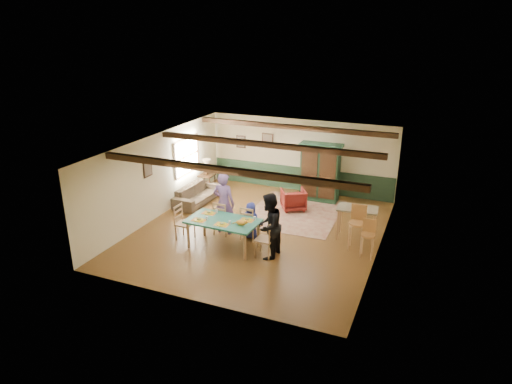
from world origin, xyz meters
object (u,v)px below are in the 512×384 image
at_px(dining_chair_far_right, 250,222).
at_px(armchair, 293,199).
at_px(dining_table, 223,234).
at_px(person_child, 251,220).
at_px(dining_chair_end_right, 265,238).
at_px(armoire, 320,172).
at_px(person_woman, 269,226).
at_px(bar_stool_left, 357,228).
at_px(bar_stool_right, 368,239).
at_px(table_lamp, 206,167).
at_px(person_man, 224,203).
at_px(counter_table, 356,223).
at_px(cat, 241,222).
at_px(sofa, 197,194).
at_px(dining_chair_far_left, 223,217).
at_px(end_table, 207,183).
at_px(dining_chair_end_left, 185,223).

distance_m(dining_chair_far_right, armchair, 2.69).
bearing_deg(dining_table, person_child, 61.64).
bearing_deg(dining_chair_end_right, armoire, 178.76).
xyz_separation_m(person_woman, bar_stool_left, (2.08, 1.34, -0.27)).
bearing_deg(bar_stool_right, bar_stool_left, 134.73).
distance_m(armchair, table_lamp, 3.64).
relative_size(person_man, person_child, 1.72).
bearing_deg(counter_table, dining_chair_end_right, -135.12).
bearing_deg(person_woman, bar_stool_right, 113.84).
distance_m(person_woman, cat, 0.77).
bearing_deg(armoire, sofa, -155.15).
relative_size(dining_table, table_lamp, 3.33).
height_order(cat, sofa, cat).
bearing_deg(bar_stool_left, bar_stool_right, -45.09).
relative_size(person_woman, bar_stool_left, 1.42).
bearing_deg(bar_stool_right, armchair, 137.60).
relative_size(person_man, sofa, 0.90).
bearing_deg(counter_table, armoire, 124.74).
bearing_deg(bar_stool_right, counter_table, 113.49).
xyz_separation_m(counter_table, bar_stool_right, (0.50, -1.06, 0.05)).
height_order(sofa, bar_stool_left, bar_stool_left).
height_order(dining_chair_far_left, end_table, dining_chair_far_left).
distance_m(person_child, armchair, 2.61).
xyz_separation_m(dining_chair_end_left, bar_stool_right, (5.07, 0.91, 0.01)).
distance_m(person_woman, armchair, 3.53).
height_order(person_man, bar_stool_right, person_man).
distance_m(dining_chair_end_right, person_child, 1.20).
bearing_deg(bar_stool_left, person_man, -175.59).
bearing_deg(dining_chair_end_left, bar_stool_right, -78.06).
height_order(dining_table, table_lamp, table_lamp).
bearing_deg(bar_stool_right, dining_chair_far_left, -179.79).
bearing_deg(cat, dining_chair_far_left, 139.20).
xyz_separation_m(armoire, bar_stool_left, (1.94, -3.32, -0.40)).
height_order(dining_chair_far_right, sofa, dining_chair_far_right).
distance_m(armchair, end_table, 3.59).
bearing_deg(counter_table, person_child, -158.11).
bearing_deg(bar_stool_left, armchair, 138.21).
relative_size(armchair, counter_table, 0.69).
height_order(dining_table, sofa, dining_table).
bearing_deg(bar_stool_right, dining_chair_end_left, -171.61).
relative_size(armoire, bar_stool_left, 1.63).
distance_m(armoire, bar_stool_right, 4.36).
bearing_deg(counter_table, person_woman, -133.50).
height_order(counter_table, bar_stool_right, bar_stool_right).
bearing_deg(bar_stool_right, end_table, 153.46).
distance_m(dining_chair_end_left, sofa, 2.97).
xyz_separation_m(person_man, table_lamp, (-2.22, 3.03, -0.00)).
distance_m(dining_table, sofa, 3.67).
distance_m(dining_table, dining_chair_far_right, 0.91).
relative_size(dining_chair_end_left, sofa, 0.49).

